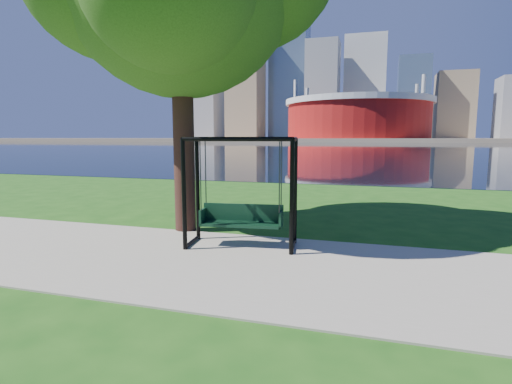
% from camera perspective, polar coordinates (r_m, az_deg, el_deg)
% --- Properties ---
extents(ground, '(900.00, 900.00, 0.00)m').
position_cam_1_polar(ground, '(7.40, 0.83, -9.46)').
color(ground, '#1E5114').
rests_on(ground, ground).
extents(path, '(120.00, 4.00, 0.03)m').
position_cam_1_polar(path, '(6.94, -0.33, -10.51)').
color(path, '#9E937F').
rests_on(path, ground).
extents(river, '(900.00, 180.00, 0.02)m').
position_cam_1_polar(river, '(108.84, 15.98, 6.28)').
color(river, black).
rests_on(river, ground).
extents(far_bank, '(900.00, 228.00, 2.00)m').
position_cam_1_polar(far_bank, '(312.81, 16.69, 7.19)').
color(far_bank, '#937F60').
rests_on(far_bank, ground).
extents(stadium, '(83.00, 83.00, 32.00)m').
position_cam_1_polar(stadium, '(242.39, 14.30, 10.34)').
color(stadium, maroon).
rests_on(stadium, far_bank).
extents(skyline, '(392.00, 66.00, 96.50)m').
position_cam_1_polar(skyline, '(327.99, 16.18, 13.33)').
color(skyline, gray).
rests_on(skyline, far_bank).
extents(swing, '(2.26, 1.20, 2.21)m').
position_cam_1_polar(swing, '(7.93, -2.09, -0.39)').
color(swing, black).
rests_on(swing, ground).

